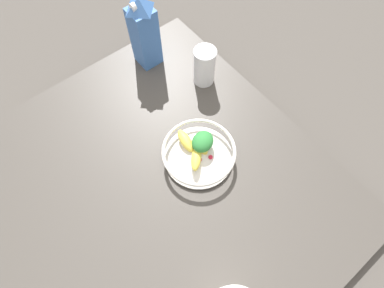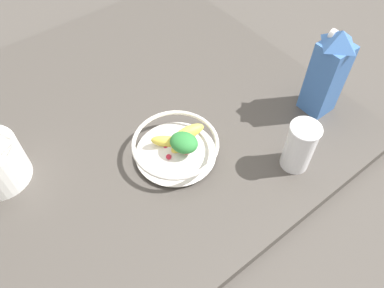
{
  "view_description": "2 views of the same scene",
  "coord_description": "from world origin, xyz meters",
  "views": [
    {
      "loc": [
        0.27,
        -0.05,
        0.81
      ],
      "look_at": [
        -0.02,
        0.18,
        0.08
      ],
      "focal_mm": 28.0,
      "sensor_mm": 36.0,
      "label": 1
    },
    {
      "loc": [
        0.31,
        0.63,
        0.76
      ],
      "look_at": [
        -0.02,
        0.21,
        0.08
      ],
      "focal_mm": 35.0,
      "sensor_mm": 36.0,
      "label": 2
    }
  ],
  "objects": [
    {
      "name": "ground_plane",
      "position": [
        0.0,
        0.0,
        0.0
      ],
      "size": [
        6.0,
        6.0,
        0.0
      ],
      "primitive_type": "plane",
      "color": "#4C4742"
    },
    {
      "name": "countertop",
      "position": [
        0.0,
        0.0,
        0.02
      ],
      "size": [
        0.97,
        0.97,
        0.03
      ],
      "color": "#47423D",
      "rests_on": "ground_plane"
    },
    {
      "name": "fruit_bowl",
      "position": [
        0.01,
        0.18,
        0.07
      ],
      "size": [
        0.2,
        0.2,
        0.08
      ],
      "color": "silver",
      "rests_on": "countertop"
    },
    {
      "name": "milk_carton",
      "position": [
        -0.38,
        0.28,
        0.15
      ],
      "size": [
        0.07,
        0.07,
        0.24
      ],
      "color": "#3D6BB2",
      "rests_on": "countertop"
    },
    {
      "name": "drinking_cup",
      "position": [
        -0.2,
        0.37,
        0.1
      ],
      "size": [
        0.07,
        0.07,
        0.13
      ],
      "color": "white",
      "rests_on": "countertop"
    }
  ]
}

